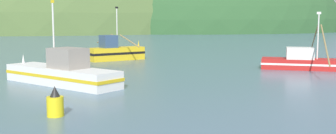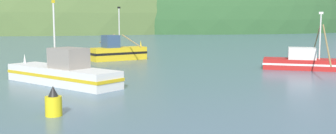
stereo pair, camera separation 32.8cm
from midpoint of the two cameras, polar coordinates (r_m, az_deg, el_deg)
name	(u,v)px [view 2 (the right image)]	position (r m, az deg, el deg)	size (l,w,h in m)	color
hill_mid_left	(35,30)	(203.05, -18.28, 5.06)	(205.12, 164.10, 100.15)	#516B38
hill_far_center	(174,30)	(185.11, 0.92, 5.27)	(151.74, 121.39, 70.06)	#2D562D
hill_mid_right	(121,29)	(218.01, -6.63, 5.43)	(100.23, 80.18, 103.19)	#516B38
fishing_boat_white	(63,73)	(28.79, -14.37, -0.80)	(9.48, 7.56, 5.82)	white
fishing_boat_red	(317,62)	(38.59, 20.61, 0.60)	(10.31, 16.36, 5.17)	red
fishing_boat_yellow	(117,52)	(45.13, -6.97, 2.17)	(6.19, 7.93, 5.92)	gold
channel_buoy	(53,104)	(19.42, -15.45, -5.03)	(0.78, 0.78, 1.42)	yellow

